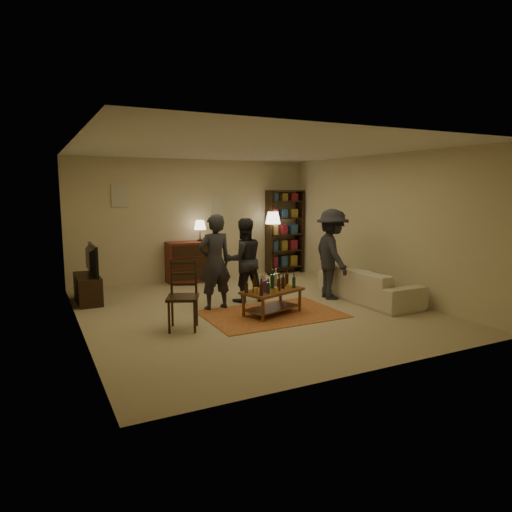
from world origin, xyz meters
TOP-DOWN VIEW (x-y plane):
  - floor at (0.00, 0.00)m, footprint 6.00×6.00m
  - room_shell at (-0.65, 2.98)m, footprint 6.00×6.00m
  - rug at (0.16, -0.42)m, footprint 2.20×1.50m
  - coffee_table at (0.15, -0.42)m, footprint 1.14×0.85m
  - dining_chair at (-1.37, -0.49)m, footprint 0.59×0.59m
  - tv_stand at (-2.44, 1.80)m, footprint 0.40×1.00m
  - dresser at (-0.19, 2.71)m, footprint 1.00×0.50m
  - bookshelf at (2.25, 2.78)m, footprint 0.90×0.34m
  - floor_lamp at (1.85, 2.65)m, footprint 0.36×0.36m
  - sofa at (2.20, -0.40)m, footprint 0.81×2.08m
  - person_left at (-0.55, 0.32)m, footprint 0.62×0.43m
  - person_right at (0.12, 0.60)m, footprint 0.79×0.64m
  - person_by_sofa at (1.70, 0.08)m, footprint 0.86×1.20m

SIDE VIEW (x-z plane):
  - floor at x=0.00m, z-range 0.00..0.00m
  - rug at x=0.16m, z-range 0.00..0.01m
  - sofa at x=2.20m, z-range 0.00..0.61m
  - coffee_table at x=0.15m, z-range 0.00..0.76m
  - tv_stand at x=-2.44m, z-range -0.14..0.91m
  - dresser at x=-0.19m, z-range -0.20..1.16m
  - dining_chair at x=-1.37m, z-range 0.03..1.07m
  - person_right at x=0.12m, z-range 0.00..1.53m
  - person_left at x=-0.55m, z-range 0.00..1.63m
  - person_by_sofa at x=1.70m, z-range 0.00..1.68m
  - bookshelf at x=2.25m, z-range 0.03..2.04m
  - floor_lamp at x=1.85m, z-range 0.51..2.03m
  - room_shell at x=-0.65m, z-range -1.19..4.81m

